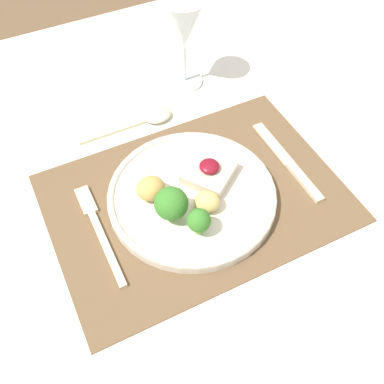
{
  "coord_description": "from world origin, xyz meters",
  "views": [
    {
      "loc": [
        -0.21,
        -0.42,
        1.38
      ],
      "look_at": [
        -0.01,
        -0.0,
        0.78
      ],
      "focal_mm": 42.0,
      "sensor_mm": 36.0,
      "label": 1
    }
  ],
  "objects": [
    {
      "name": "ground_plane",
      "position": [
        0.0,
        0.0,
        0.0
      ],
      "size": [
        8.0,
        8.0,
        0.0
      ],
      "primitive_type": "plane",
      "color": "brown"
    },
    {
      "name": "dining_table",
      "position": [
        0.0,
        0.0,
        0.68
      ],
      "size": [
        1.47,
        1.25,
        0.75
      ],
      "color": "white",
      "rests_on": "ground_plane"
    },
    {
      "name": "placemat",
      "position": [
        0.0,
        0.0,
        0.76
      ],
      "size": [
        0.5,
        0.35,
        0.0
      ],
      "primitive_type": "cube",
      "color": "brown",
      "rests_on": "dining_table"
    },
    {
      "name": "dinner_plate",
      "position": [
        -0.01,
        -0.0,
        0.77
      ],
      "size": [
        0.29,
        0.29,
        0.08
      ],
      "color": "silver",
      "rests_on": "placemat"
    },
    {
      "name": "fork",
      "position": [
        -0.17,
        0.02,
        0.76
      ],
      "size": [
        0.02,
        0.21,
        0.01
      ],
      "rotation": [
        0.0,
        0.0,
        0.03
      ],
      "color": "beige",
      "rests_on": "placemat"
    },
    {
      "name": "knife",
      "position": [
        0.19,
        -0.01,
        0.76
      ],
      "size": [
        0.02,
        0.21,
        0.01
      ],
      "rotation": [
        0.0,
        0.0,
        -0.03
      ],
      "color": "beige",
      "rests_on": "placemat"
    },
    {
      "name": "spoon",
      "position": [
        0.0,
        0.22,
        0.76
      ],
      "size": [
        0.19,
        0.05,
        0.02
      ],
      "rotation": [
        0.0,
        0.0,
        0.03
      ],
      "color": "beige",
      "rests_on": "dining_table"
    },
    {
      "name": "wine_glass_near",
      "position": [
        0.12,
        0.29,
        0.88
      ],
      "size": [
        0.08,
        0.08,
        0.19
      ],
      "color": "white",
      "rests_on": "dining_table"
    }
  ]
}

